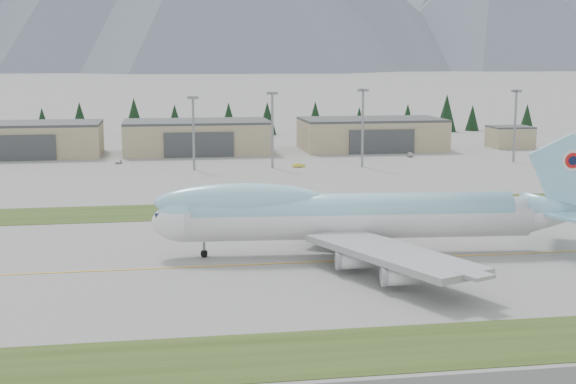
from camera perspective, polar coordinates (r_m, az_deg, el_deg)
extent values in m
plane|color=slate|center=(124.68, 4.09, -4.91)|extent=(7000.00, 7000.00, 0.00)
cube|color=#2C3F16|center=(89.80, 9.82, -10.78)|extent=(400.00, 14.00, 0.08)
cube|color=#2C3F16|center=(167.75, 0.52, -1.16)|extent=(400.00, 18.00, 0.08)
cube|color=gold|center=(124.68, 4.09, -4.91)|extent=(400.00, 0.40, 0.02)
cylinder|color=silver|center=(128.15, 5.03, -1.91)|extent=(55.40, 10.75, 6.39)
cylinder|color=#8DCEE7|center=(127.76, 4.61, -1.40)|extent=(51.44, 9.95, 5.90)
ellipsoid|color=silver|center=(126.43, -7.36, -2.11)|extent=(10.70, 7.18, 6.39)
ellipsoid|color=#8DCEE7|center=(126.20, -7.37, -1.59)|extent=(8.96, 6.08, 5.42)
ellipsoid|color=#8DCEE7|center=(125.77, -3.36, -0.70)|extent=(27.48, 7.57, 5.90)
cube|color=#0C1433|center=(126.39, -8.93, -1.56)|extent=(2.30, 2.72, 1.27)
cone|color=silver|center=(137.42, 18.49, -1.60)|extent=(12.26, 7.18, 6.26)
cone|color=#8DCEE7|center=(137.21, 18.52, -1.11)|extent=(11.23, 6.54, 5.70)
cube|color=#8DCEE7|center=(136.76, 19.02, 1.16)|extent=(11.92, 1.54, 13.57)
cylinder|color=silver|center=(137.30, 19.45, 2.16)|extent=(3.54, 0.48, 3.54)
cylinder|color=red|center=(137.38, 19.44, 2.17)|extent=(2.56, 0.40, 2.56)
cylinder|color=#0C1433|center=(137.47, 19.42, 2.18)|extent=(1.49, 0.31, 1.47)
cube|color=#8DCEE7|center=(143.42, 18.30, -0.90)|extent=(10.47, 12.32, 0.45)
cube|color=#93979A|center=(144.51, 4.70, -1.33)|extent=(23.75, 29.89, 0.98)
cube|color=#93979A|center=(113.36, 7.40, -4.37)|extent=(20.30, 30.78, 0.98)
cylinder|color=silver|center=(140.39, 3.13, -2.41)|extent=(5.29, 2.86, 2.46)
cylinder|color=silver|center=(149.96, 4.47, -1.66)|extent=(5.29, 2.86, 2.46)
cylinder|color=silver|center=(116.72, 4.80, -4.87)|extent=(5.29, 2.86, 2.46)
cylinder|color=silver|center=(108.97, 8.11, -5.97)|extent=(5.29, 2.86, 2.46)
cylinder|color=gray|center=(127.31, -5.99, -4.09)|extent=(0.47, 0.47, 2.36)
cylinder|color=gray|center=(131.69, 4.15, -3.56)|extent=(0.59, 0.59, 2.56)
cylinder|color=gray|center=(126.02, 4.57, -4.16)|extent=(0.59, 0.59, 2.56)
cylinder|color=gray|center=(132.53, 6.26, -3.51)|extent=(0.59, 0.59, 2.56)
cylinder|color=gray|center=(126.90, 6.77, -4.10)|extent=(0.59, 0.59, 2.56)
cylinder|color=black|center=(127.07, -5.99, -4.41)|extent=(1.11, 0.43, 1.08)
cylinder|color=black|center=(127.84, -5.98, -4.33)|extent=(1.11, 0.43, 1.08)
cylinder|color=black|center=(131.84, 4.15, -3.85)|extent=(1.22, 0.58, 1.18)
cylinder|color=black|center=(126.18, 4.57, -4.46)|extent=(1.22, 0.58, 1.18)
cylinder|color=black|center=(132.69, 6.25, -3.80)|extent=(1.22, 0.58, 1.18)
cylinder|color=black|center=(127.07, 6.76, -4.40)|extent=(1.22, 0.58, 1.18)
cube|color=gray|center=(271.88, -18.18, 3.50)|extent=(48.00, 26.00, 10.00)
cube|color=#383B3E|center=(271.42, -18.24, 4.63)|extent=(48.00, 26.00, 0.80)
cube|color=#383B3E|center=(258.91, -18.61, 2.98)|extent=(22.08, 0.60, 8.00)
cube|color=gray|center=(269.01, -6.50, 3.85)|extent=(48.00, 26.00, 10.00)
cube|color=#383B3E|center=(268.55, -6.53, 5.00)|extent=(48.00, 26.00, 0.80)
cube|color=#383B3E|center=(255.89, -6.35, 3.35)|extent=(22.08, 0.60, 8.00)
cube|color=gray|center=(278.52, 5.95, 4.05)|extent=(48.00, 26.00, 10.00)
cube|color=#383B3E|center=(278.07, 5.97, 5.16)|extent=(48.00, 26.00, 0.80)
cube|color=#383B3E|center=(265.87, 6.70, 3.56)|extent=(22.08, 0.60, 8.00)
cube|color=gray|center=(293.98, 15.51, 3.74)|extent=(14.00, 12.00, 7.00)
cube|color=#383B3E|center=(293.65, 15.54, 4.48)|extent=(14.00, 12.00, 0.60)
cylinder|color=gray|center=(227.03, -6.73, 4.08)|extent=(0.70, 0.70, 19.86)
cube|color=gray|center=(226.31, -6.79, 6.68)|extent=(3.20, 3.20, 0.80)
cylinder|color=gray|center=(229.26, -1.12, 4.32)|extent=(0.70, 0.70, 20.92)
cube|color=gray|center=(228.55, -1.13, 7.04)|extent=(3.20, 3.20, 0.80)
cylinder|color=gray|center=(232.14, 5.33, 4.45)|extent=(0.70, 0.70, 21.72)
cube|color=gray|center=(231.44, 5.37, 7.22)|extent=(3.20, 3.20, 0.80)
cylinder|color=gray|center=(252.15, 15.84, 4.44)|extent=(0.70, 0.70, 21.03)
cube|color=gray|center=(251.50, 15.95, 6.92)|extent=(3.20, 3.20, 0.80)
imported|color=silver|center=(245.44, -11.94, 2.00)|extent=(2.08, 3.87, 1.25)
imported|color=yellow|center=(231.70, 0.76, 1.78)|extent=(3.98, 2.21, 1.24)
imported|color=#A8A7AC|center=(259.81, 8.67, 2.50)|extent=(2.84, 4.71, 1.27)
cone|color=black|center=(334.91, -17.07, 4.75)|extent=(6.71, 6.71, 11.99)
cone|color=black|center=(333.30, -14.59, 5.03)|extent=(7.90, 7.90, 14.11)
cone|color=black|center=(332.37, -10.88, 5.27)|extent=(8.70, 8.70, 15.54)
cone|color=black|center=(327.43, -8.06, 5.07)|extent=(7.32, 7.32, 13.07)
cone|color=black|center=(335.02, -4.24, 5.25)|extent=(7.44, 7.44, 13.28)
cone|color=black|center=(333.43, -1.48, 5.28)|extent=(7.58, 7.58, 13.54)
cone|color=black|center=(332.77, 1.95, 5.29)|extent=(7.76, 7.76, 13.85)
cone|color=black|center=(341.96, 5.08, 5.13)|extent=(6.14, 6.14, 10.96)
cone|color=black|center=(344.58, 8.51, 5.21)|extent=(6.92, 6.92, 12.35)
cone|color=black|center=(354.07, 11.21, 5.55)|extent=(9.01, 9.01, 16.09)
cone|color=black|center=(360.44, 12.98, 5.18)|extent=(6.39, 6.39, 11.42)
cone|color=black|center=(365.22, 16.63, 5.12)|extent=(6.65, 6.65, 11.87)
cone|color=#4C5B66|center=(2243.03, -14.12, 13.09)|extent=(808.36, 808.36, 370.86)
cone|color=#4C5B66|center=(2407.05, 4.65, 12.76)|extent=(742.52, 742.52, 345.35)
cone|color=#4C5B66|center=(2596.19, 14.34, 12.80)|extent=(912.62, 912.62, 394.18)
cone|color=#4C5B66|center=(3028.40, -12.94, 12.81)|extent=(890.50, 890.50, 445.25)
cone|color=#4C5B66|center=(3070.95, 0.56, 13.44)|extent=(986.68, 986.68, 493.34)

